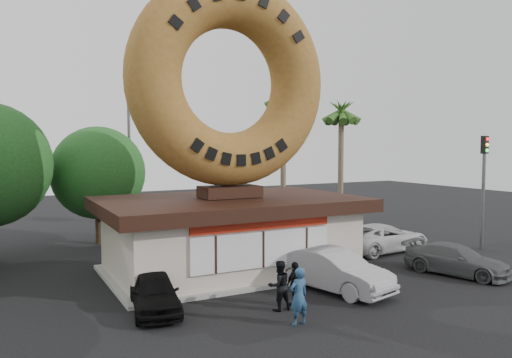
{
  "coord_description": "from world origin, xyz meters",
  "views": [
    {
      "loc": [
        -9.11,
        -13.88,
        5.63
      ],
      "look_at": [
        0.26,
        4.0,
        4.22
      ],
      "focal_mm": 35.0,
      "sensor_mm": 36.0,
      "label": 1
    }
  ],
  "objects": [
    {
      "name": "palm_near",
      "position": [
        7.5,
        14.0,
        8.41
      ],
      "size": [
        2.6,
        2.6,
        9.75
      ],
      "color": "#726651",
      "rests_on": "ground"
    },
    {
      "name": "donut_shop",
      "position": [
        0.0,
        5.98,
        1.77
      ],
      "size": [
        11.2,
        7.2,
        3.8
      ],
      "color": "beige",
      "rests_on": "ground"
    },
    {
      "name": "car_black",
      "position": [
        -4.49,
        2.31,
        0.64
      ],
      "size": [
        2.13,
        3.95,
        1.28
      ],
      "primitive_type": "imported",
      "rotation": [
        0.0,
        0.0,
        -0.17
      ],
      "color": "black",
      "rests_on": "ground"
    },
    {
      "name": "person_right",
      "position": [
        0.03,
        0.61,
        0.78
      ],
      "size": [
        0.98,
        0.63,
        1.55
      ],
      "primitive_type": "imported",
      "rotation": [
        0.0,
        0.0,
        3.44
      ],
      "color": "black",
      "rests_on": "ground"
    },
    {
      "name": "person_center",
      "position": [
        -0.72,
        0.44,
        0.85
      ],
      "size": [
        0.83,
        0.65,
        1.7
      ],
      "primitive_type": "imported",
      "rotation": [
        0.0,
        0.0,
        3.14
      ],
      "color": "black",
      "rests_on": "ground"
    },
    {
      "name": "palm_far",
      "position": [
        11.0,
        12.5,
        7.48
      ],
      "size": [
        2.6,
        2.6,
        8.75
      ],
      "color": "#726651",
      "rests_on": "ground"
    },
    {
      "name": "car_silver",
      "position": [
        2.29,
        1.44,
        0.79
      ],
      "size": [
        2.83,
        5.04,
        1.57
      ],
      "primitive_type": "imported",
      "rotation": [
        0.0,
        0.0,
        0.26
      ],
      "color": "#959499",
      "rests_on": "ground"
    },
    {
      "name": "traffic_signal",
      "position": [
        14.0,
        3.99,
        3.87
      ],
      "size": [
        0.3,
        0.38,
        6.07
      ],
      "color": "#59595E",
      "rests_on": "ground"
    },
    {
      "name": "car_white",
      "position": [
        8.85,
        5.99,
        0.73
      ],
      "size": [
        5.41,
        2.85,
        1.45
      ],
      "primitive_type": "imported",
      "rotation": [
        0.0,
        0.0,
        1.66
      ],
      "color": "silver",
      "rests_on": "ground"
    },
    {
      "name": "tree_mid",
      "position": [
        -4.0,
        15.0,
        4.02
      ],
      "size": [
        5.2,
        5.2,
        6.63
      ],
      "color": "#473321",
      "rests_on": "ground"
    },
    {
      "name": "giant_donut",
      "position": [
        0.0,
        6.0,
        8.36
      ],
      "size": [
        9.12,
        2.33,
        9.12
      ],
      "primitive_type": "torus",
      "rotation": [
        1.57,
        0.0,
        0.0
      ],
      "color": "#99642C",
      "rests_on": "donut_shop"
    },
    {
      "name": "car_grey",
      "position": [
        8.43,
        0.91,
        0.65
      ],
      "size": [
        3.15,
        4.79,
        1.29
      ],
      "primitive_type": "imported",
      "rotation": [
        0.0,
        0.0,
        0.33
      ],
      "color": "#515455",
      "rests_on": "ground"
    },
    {
      "name": "person_left",
      "position": [
        -0.88,
        -1.03,
        0.91
      ],
      "size": [
        0.7,
        0.5,
        1.82
      ],
      "primitive_type": "imported",
      "rotation": [
        0.0,
        0.0,
        3.24
      ],
      "color": "navy",
      "rests_on": "ground"
    },
    {
      "name": "street_lamp",
      "position": [
        -1.86,
        16.0,
        4.48
      ],
      "size": [
        2.11,
        0.2,
        8.0
      ],
      "color": "#59595E",
      "rests_on": "ground"
    },
    {
      "name": "ground",
      "position": [
        0.0,
        0.0,
        0.0
      ],
      "size": [
        90.0,
        90.0,
        0.0
      ],
      "primitive_type": "plane",
      "color": "black",
      "rests_on": "ground"
    }
  ]
}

